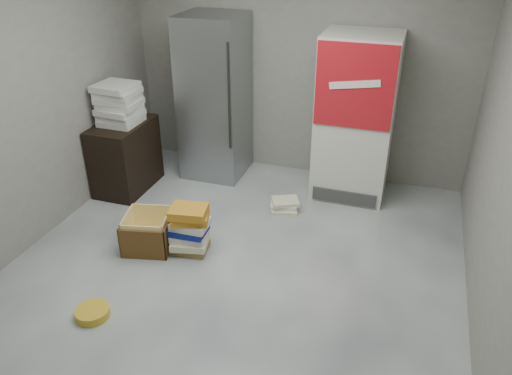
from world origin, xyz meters
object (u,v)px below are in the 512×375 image
at_px(wood_shelf, 126,156).
at_px(steel_fridge, 215,98).
at_px(phonebook_stack_main, 190,229).
at_px(coke_cooler, 355,118).
at_px(cardboard_box, 149,234).

bearing_deg(wood_shelf, steel_fridge, 41.31).
bearing_deg(steel_fridge, phonebook_stack_main, -76.30).
height_order(steel_fridge, phonebook_stack_main, steel_fridge).
xyz_separation_m(coke_cooler, cardboard_box, (-1.65, -1.73, -0.76)).
xyz_separation_m(wood_shelf, phonebook_stack_main, (1.24, -0.95, -0.15)).
distance_m(steel_fridge, cardboard_box, 1.91).
height_order(coke_cooler, phonebook_stack_main, coke_cooler).
relative_size(coke_cooler, phonebook_stack_main, 3.66).
relative_size(wood_shelf, phonebook_stack_main, 1.63).
xyz_separation_m(steel_fridge, coke_cooler, (1.65, -0.01, -0.05)).
relative_size(coke_cooler, wood_shelf, 2.25).
height_order(steel_fridge, cardboard_box, steel_fridge).
distance_m(steel_fridge, wood_shelf, 1.23).
bearing_deg(coke_cooler, steel_fridge, 179.82).
bearing_deg(steel_fridge, wood_shelf, -138.69).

